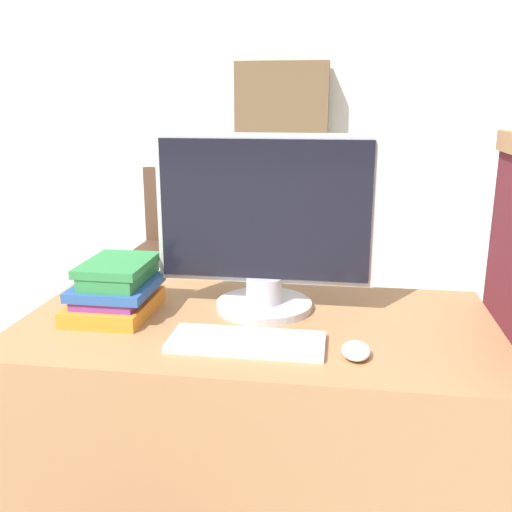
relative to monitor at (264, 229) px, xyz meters
The scene contains 8 objects.
wall_back 5.40m from the monitor, 90.07° to the left, with size 12.00×0.06×2.80m.
desk 0.60m from the monitor, 94.11° to the right, with size 1.19×0.64×0.74m.
monitor is the anchor object (origin of this frame).
keyboard 0.32m from the monitor, 92.20° to the right, with size 0.35×0.14×0.02m.
mouse 0.41m from the monitor, 48.06° to the right, with size 0.06×0.09×0.03m.
book_stack 0.42m from the monitor, 166.97° to the right, with size 0.20×0.26×0.14m.
far_chair 1.96m from the monitor, 113.71° to the left, with size 0.44×0.44×0.90m.
bookshelf_far 5.17m from the monitor, 95.64° to the left, with size 1.03×0.32×1.70m.
Camera 1 is at (0.20, -1.01, 1.28)m, focal length 40.00 mm.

